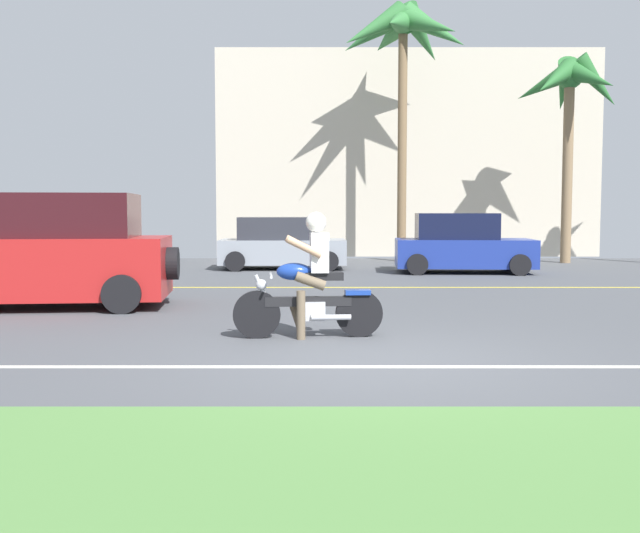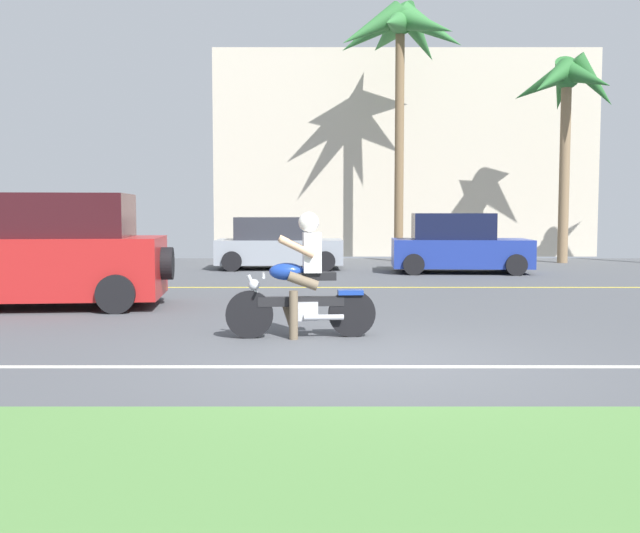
% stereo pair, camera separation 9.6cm
% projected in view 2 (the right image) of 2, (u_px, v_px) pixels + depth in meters
% --- Properties ---
extents(ground, '(56.00, 30.00, 0.04)m').
position_uv_depth(ground, '(354.00, 322.00, 11.30)').
color(ground, '#4C4F54').
extents(grass_median, '(56.00, 3.80, 0.06)m').
position_uv_depth(grass_median, '(406.00, 500.00, 4.22)').
color(grass_median, '#548442').
rests_on(grass_median, ground).
extents(lane_line_near, '(50.40, 0.12, 0.01)m').
position_uv_depth(lane_line_near, '(367.00, 367.00, 7.94)').
color(lane_line_near, silver).
rests_on(lane_line_near, ground).
extents(lane_line_far, '(50.40, 0.12, 0.01)m').
position_uv_depth(lane_line_far, '(344.00, 287.00, 16.21)').
color(lane_line_far, yellow).
rests_on(lane_line_far, ground).
extents(motorcyclist, '(1.98, 0.65, 1.66)m').
position_uv_depth(motorcyclist, '(305.00, 285.00, 9.76)').
color(motorcyclist, black).
rests_on(motorcyclist, ground).
extents(suv_nearby, '(4.83, 2.46, 1.97)m').
position_uv_depth(suv_nearby, '(34.00, 252.00, 12.83)').
color(suv_nearby, '#AD1E1E').
rests_on(suv_nearby, ground).
extents(parked_car_0, '(3.75, 1.94, 1.47)m').
position_uv_depth(parked_car_0, '(86.00, 245.00, 21.44)').
color(parked_car_0, silver).
rests_on(parked_car_0, ground).
extents(parked_car_1, '(3.64, 2.03, 1.50)m').
position_uv_depth(parked_car_1, '(280.00, 245.00, 21.42)').
color(parked_car_1, '#8C939E').
rests_on(parked_car_1, ground).
extents(parked_car_2, '(3.77, 2.15, 1.61)m').
position_uv_depth(parked_car_2, '(461.00, 245.00, 20.10)').
color(parked_car_2, navy).
rests_on(parked_car_2, ground).
extents(palm_tree_0, '(3.41, 3.61, 6.69)m').
position_uv_depth(palm_tree_0, '(569.00, 91.00, 23.54)').
color(palm_tree_0, '#846B4C').
rests_on(palm_tree_0, ground).
extents(palm_tree_1, '(4.42, 4.41, 8.59)m').
position_uv_depth(palm_tree_1, '(402.00, 37.00, 24.18)').
color(palm_tree_1, brown).
rests_on(palm_tree_1, ground).
extents(building_far, '(14.09, 4.00, 7.57)m').
position_uv_depth(building_far, '(403.00, 157.00, 28.96)').
color(building_far, beige).
rests_on(building_far, ground).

